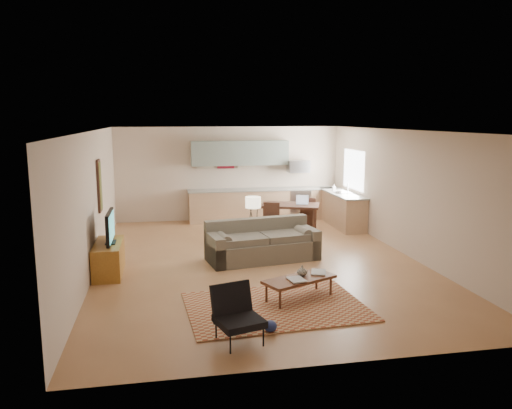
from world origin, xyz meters
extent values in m
plane|color=#9D6941|center=(0.00, 0.00, 0.00)|extent=(9.00, 9.00, 0.00)
plane|color=white|center=(0.00, 0.00, 2.70)|extent=(9.00, 9.00, 0.00)
plane|color=#C5AF99|center=(0.00, 4.50, 1.35)|extent=(6.50, 0.00, 6.50)
plane|color=#C5AF99|center=(0.00, -4.50, 1.35)|extent=(6.50, 0.00, 6.50)
plane|color=#C5AF99|center=(-3.25, 0.00, 1.35)|extent=(0.00, 9.00, 9.00)
plane|color=#C5AF99|center=(3.25, 0.00, 1.35)|extent=(0.00, 9.00, 9.00)
cube|color=#A5A8AD|center=(2.00, 4.18, 0.45)|extent=(0.62, 0.62, 0.90)
cube|color=#A5A8AD|center=(2.00, 4.20, 1.55)|extent=(0.62, 0.40, 0.35)
cube|color=slate|center=(0.30, 4.33, 1.95)|extent=(2.80, 0.34, 0.70)
cube|color=white|center=(3.23, 3.00, 1.55)|extent=(0.02, 1.40, 1.05)
cube|color=#943D25|center=(-0.22, -2.57, 0.01)|extent=(2.89, 2.09, 0.02)
imported|color=maroon|center=(0.03, -2.44, 0.38)|extent=(0.33, 0.39, 0.03)
imported|color=navy|center=(0.50, -2.06, 0.38)|extent=(0.45, 0.48, 0.03)
imported|color=black|center=(0.30, -2.21, 0.46)|extent=(0.23, 0.23, 0.18)
imported|color=beige|center=(2.83, 3.41, 1.02)|extent=(0.11, 0.11, 0.19)
camera|label=1|loc=(-1.92, -9.85, 2.95)|focal=35.00mm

